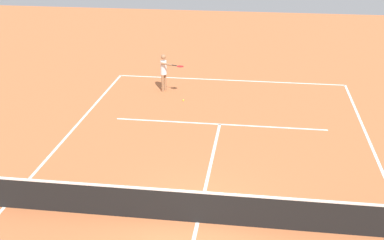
{
  "coord_description": "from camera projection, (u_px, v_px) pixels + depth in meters",
  "views": [
    {
      "loc": [
        -1.43,
        11.32,
        7.75
      ],
      "look_at": [
        0.86,
        -5.09,
        0.8
      ],
      "focal_mm": 47.49,
      "sensor_mm": 36.0,
      "label": 1
    }
  ],
  "objects": [
    {
      "name": "ground_plane",
      "position": [
        198.0,
        222.0,
        13.52
      ],
      "size": [
        60.0,
        60.0,
        0.0
      ],
      "primitive_type": "plane",
      "color": "#C66B3D"
    },
    {
      "name": "court_lines",
      "position": [
        198.0,
        222.0,
        13.52
      ],
      "size": [
        11.02,
        24.48,
        0.01
      ],
      "color": "white",
      "rests_on": "ground"
    },
    {
      "name": "tennis_net",
      "position": [
        198.0,
        206.0,
        13.33
      ],
      "size": [
        11.62,
        0.1,
        1.07
      ],
      "color": "#4C4C51",
      "rests_on": "ground"
    },
    {
      "name": "player_serving",
      "position": [
        165.0,
        70.0,
        22.8
      ],
      "size": [
        1.19,
        0.92,
        1.72
      ],
      "rotation": [
        0.0,
        0.0,
        1.21
      ],
      "color": "#9E704C",
      "rests_on": "ground"
    },
    {
      "name": "tennis_ball",
      "position": [
        183.0,
        100.0,
        22.0
      ],
      "size": [
        0.07,
        0.07,
        0.07
      ],
      "primitive_type": "sphere",
      "color": "#CCE033",
      "rests_on": "ground"
    }
  ]
}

